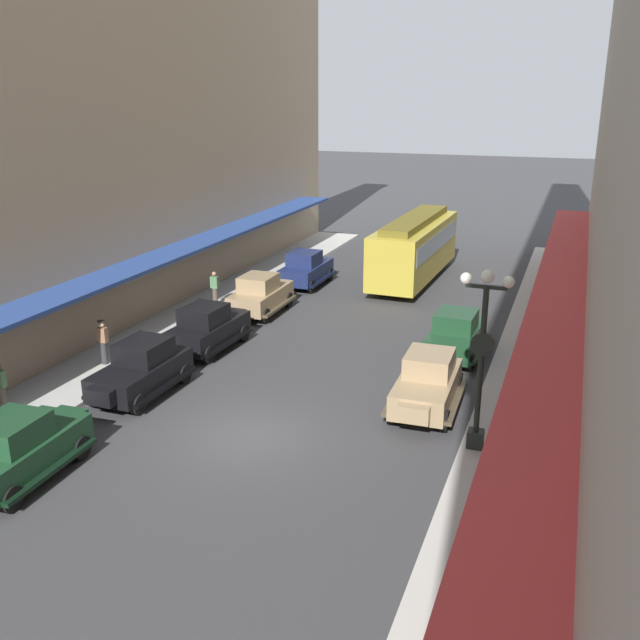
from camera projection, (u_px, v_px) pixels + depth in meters
name	position (u px, v px, depth m)	size (l,w,h in m)	color
ground_plane	(250.00, 436.00, 20.95)	(200.00, 200.00, 0.00)	#38383A
sidewalk_left	(46.00, 397.00, 23.40)	(3.00, 60.00, 0.15)	#B7B5AD
sidewalk_right	(509.00, 480.00, 18.45)	(3.00, 60.00, 0.15)	#B7B5AD
parked_car_0	(261.00, 293.00, 32.29)	(2.19, 4.28, 1.84)	#997F5B
parked_car_1	(19.00, 447.00, 18.34)	(2.27, 4.31, 1.84)	#193D23
parked_car_2	(306.00, 268.00, 36.95)	(2.15, 4.26, 1.84)	#19234C
parked_car_3	(456.00, 333.00, 27.00)	(2.24, 4.30, 1.84)	#193D23
parked_car_4	(427.00, 382.00, 22.46)	(2.25, 4.30, 1.84)	#997F5B
parked_car_5	(208.00, 327.00, 27.72)	(2.29, 4.31, 1.84)	black
parked_car_6	(141.00, 368.00, 23.58)	(2.18, 4.27, 1.84)	black
streetcar	(414.00, 246.00, 37.65)	(2.78, 9.67, 3.46)	gold
lamp_post_with_clock	(482.00, 353.00, 19.14)	(1.42, 0.44, 5.16)	black
fire_hydrant	(133.00, 354.00, 25.88)	(0.24, 0.24, 0.82)	#B21E19
pedestrian_0	(103.00, 342.00, 25.84)	(0.36, 0.28, 1.67)	#2D2D33
pedestrian_1	(1.00, 387.00, 21.92)	(0.36, 0.24, 1.64)	#4C4238
pedestrian_2	(215.00, 288.00, 32.96)	(0.36, 0.24, 1.64)	#4C4238
pedestrian_3	(554.00, 330.00, 27.09)	(0.36, 0.28, 1.67)	#4C4238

